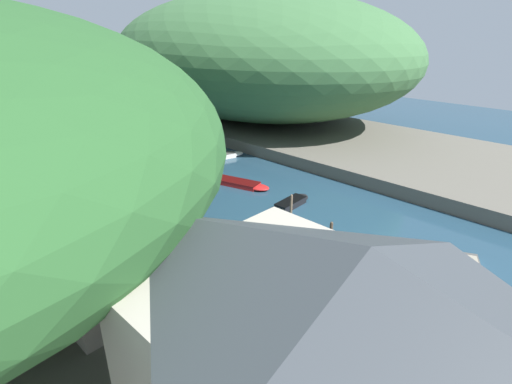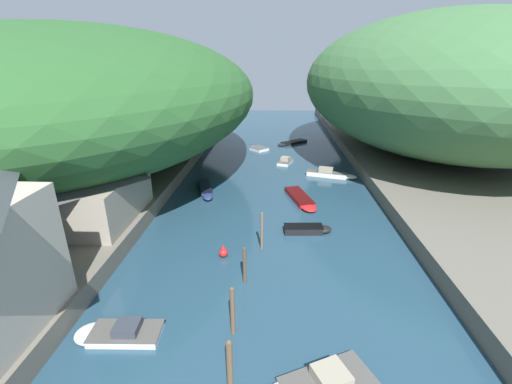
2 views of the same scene
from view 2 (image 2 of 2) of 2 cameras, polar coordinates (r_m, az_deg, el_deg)
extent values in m
plane|color=#234256|center=(37.31, 2.74, -0.75)|extent=(130.00, 130.00, 0.00)
cube|color=#666056|center=(43.12, -28.03, 0.78)|extent=(22.00, 120.00, 1.41)
cube|color=#666056|center=(43.12, 33.55, -0.34)|extent=(22.00, 120.00, 1.41)
ellipsoid|color=#285628|center=(48.81, -26.25, 14.11)|extent=(41.21, 57.70, 16.40)
ellipsoid|color=#3D6B3D|center=(56.15, 28.47, 15.57)|extent=(37.03, 51.84, 18.56)
cube|color=gray|center=(31.57, -25.65, -0.88)|extent=(6.89, 9.03, 3.66)
pyramid|color=#4C4C51|center=(30.80, -26.39, 3.41)|extent=(7.44, 9.75, 1.32)
cube|color=black|center=(29.98, 7.88, -6.18)|extent=(3.33, 1.43, 0.60)
ellipsoid|color=black|center=(30.26, 10.96, -6.11)|extent=(1.70, 1.27, 0.60)
cube|color=black|center=(29.83, 7.91, -5.65)|extent=(3.40, 1.46, 0.03)
cube|color=silver|center=(21.26, -20.83, -21.21)|extent=(3.76, 1.93, 0.38)
ellipsoid|color=silver|center=(21.96, -25.63, -20.48)|extent=(1.91, 1.77, 0.38)
cube|color=#504E4A|center=(21.13, -20.91, -20.80)|extent=(3.84, 1.97, 0.03)
cube|color=#333842|center=(20.94, -20.69, -20.37)|extent=(1.34, 1.30, 0.49)
cube|color=silver|center=(49.14, 4.90, 5.01)|extent=(2.45, 3.44, 0.43)
ellipsoid|color=silver|center=(50.58, 5.39, 5.47)|extent=(1.90, 1.94, 0.43)
cube|color=#504E4A|center=(49.07, 4.91, 5.27)|extent=(2.50, 3.51, 0.03)
cube|color=#9E937F|center=(48.91, 4.89, 5.53)|extent=(1.39, 1.37, 0.56)
cube|color=navy|center=(39.25, -8.47, 0.66)|extent=(2.51, 4.93, 0.61)
ellipsoid|color=navy|center=(37.03, -8.11, -0.62)|extent=(1.77, 2.62, 0.61)
cube|color=black|center=(39.14, -8.49, 1.10)|extent=(2.56, 5.03, 0.03)
cube|color=white|center=(56.16, 0.51, 7.20)|extent=(3.29, 3.31, 0.46)
ellipsoid|color=white|center=(57.09, -0.32, 7.44)|extent=(2.35, 2.32, 0.46)
cube|color=#525252|center=(56.10, 0.51, 7.44)|extent=(3.36, 3.37, 0.03)
cube|color=red|center=(36.80, 7.21, -0.84)|extent=(3.01, 5.42, 0.47)
ellipsoid|color=red|center=(34.59, 8.66, -2.43)|extent=(2.22, 2.91, 0.47)
cube|color=#450A0A|center=(36.71, 7.23, -0.48)|extent=(3.07, 5.52, 0.03)
cube|color=silver|center=(44.37, 11.70, 2.89)|extent=(5.08, 2.48, 0.57)
ellipsoid|color=silver|center=(44.17, 14.88, 2.52)|extent=(2.68, 1.74, 0.57)
cube|color=#504E4A|center=(44.27, 11.73, 3.26)|extent=(5.18, 2.53, 0.03)
cube|color=#9E937F|center=(44.20, 11.57, 3.66)|extent=(1.89, 1.26, 0.64)
cube|color=silver|center=(18.29, 11.91, -28.85)|extent=(4.69, 3.69, 0.35)
cube|color=#504E4A|center=(18.15, 11.96, -28.46)|extent=(4.79, 3.76, 0.03)
cube|color=#9E937F|center=(18.00, 12.43, -27.75)|extent=(1.96, 1.95, 0.57)
cube|color=black|center=(61.20, 6.35, 8.24)|extent=(4.76, 4.47, 0.38)
ellipsoid|color=black|center=(59.55, 4.64, 7.93)|extent=(2.87, 2.79, 0.38)
cube|color=black|center=(61.16, 6.35, 8.42)|extent=(4.86, 4.56, 0.03)
cylinder|color=brown|center=(16.44, -4.36, -27.94)|extent=(0.27, 0.27, 3.32)
sphere|color=brown|center=(15.18, -4.56, -23.72)|extent=(0.24, 0.24, 0.24)
cylinder|color=brown|center=(19.46, -3.92, -19.30)|extent=(0.25, 0.25, 2.86)
sphere|color=brown|center=(18.53, -4.04, -15.84)|extent=(0.23, 0.23, 0.23)
cylinder|color=#4C3D2D|center=(23.16, -1.92, -12.20)|extent=(0.23, 0.23, 2.56)
sphere|color=#4C3D2D|center=(22.45, -1.96, -9.39)|extent=(0.21, 0.21, 0.21)
cylinder|color=brown|center=(26.77, 0.97, -6.63)|extent=(0.21, 0.21, 3.01)
sphere|color=brown|center=(26.08, 0.99, -3.64)|extent=(0.19, 0.19, 0.19)
sphere|color=red|center=(26.42, -5.46, -10.04)|extent=(0.69, 0.69, 0.69)
cone|color=red|center=(26.15, -5.50, -9.07)|extent=(0.35, 0.35, 0.35)
cylinder|color=#282D3D|center=(30.18, -23.60, -4.45)|extent=(0.13, 0.13, 0.85)
cylinder|color=#282D3D|center=(30.30, -23.38, -4.32)|extent=(0.13, 0.13, 0.85)
cube|color=navy|center=(29.95, -23.69, -3.12)|extent=(0.32, 0.43, 0.62)
sphere|color=beige|center=(29.79, -23.81, -2.38)|extent=(0.22, 0.22, 0.22)
cylinder|color=#282D3D|center=(24.60, -31.40, -12.01)|extent=(0.13, 0.13, 0.85)
cylinder|color=#282D3D|center=(24.71, -31.13, -11.81)|extent=(0.13, 0.13, 0.85)
cube|color=gold|center=(24.30, -31.60, -10.45)|extent=(0.26, 0.40, 0.62)
sphere|color=tan|center=(24.10, -31.79, -9.59)|extent=(0.22, 0.22, 0.22)
camera|label=1|loc=(23.78, -74.84, 9.02)|focal=28.00mm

